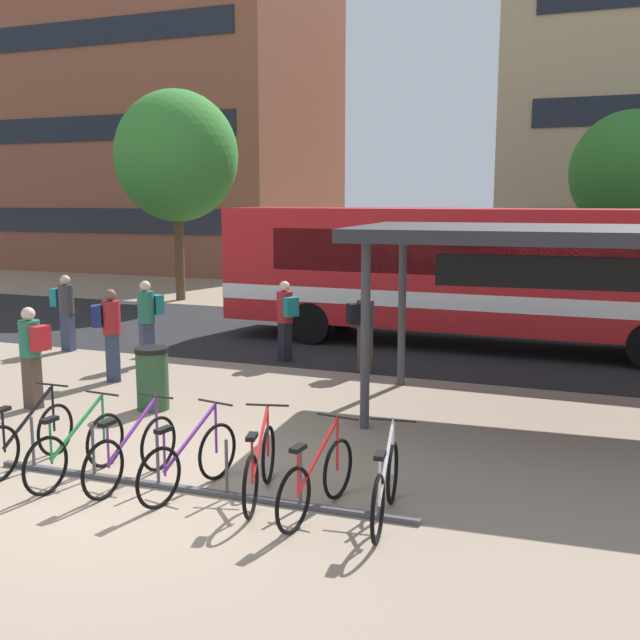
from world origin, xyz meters
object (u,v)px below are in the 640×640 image
at_px(parked_bicycle_black_0, 28,439).
at_px(trash_bin, 152,378).
at_px(parked_bicycle_purple_2, 132,454).
at_px(commuter_teal_pack_4, 148,316).
at_px(parked_bicycle_green_1, 77,450).
at_px(parked_bicycle_red_5, 317,481).
at_px(commuter_red_pack_6, 32,351).
at_px(street_tree_1, 177,157).
at_px(street_tree_0, 630,173).
at_px(commuter_navy_pack_0, 110,328).
at_px(commuter_teal_pack_3, 65,307).
at_px(commuter_black_pack_1, 363,324).
at_px(city_bus, 476,271).
at_px(commuter_teal_pack_2, 286,316).
at_px(parked_bicycle_purple_3, 189,461).
at_px(parked_bicycle_red_4, 260,467).
at_px(transit_shelter, 575,239).
at_px(parked_bicycle_white_6, 386,487).

xyz_separation_m(parked_bicycle_black_0, trash_bin, (-0.03, 2.87, 0.13)).
xyz_separation_m(parked_bicycle_purple_2, commuter_teal_pack_4, (-3.59, 5.72, 0.63)).
height_order(parked_bicycle_green_1, parked_bicycle_red_5, same).
height_order(commuter_red_pack_6, street_tree_1, street_tree_1).
distance_m(street_tree_0, street_tree_1, 14.40).
xyz_separation_m(commuter_navy_pack_0, street_tree_1, (-4.87, 10.42, 3.78)).
distance_m(parked_bicycle_red_5, trash_bin, 4.94).
distance_m(commuter_navy_pack_0, trash_bin, 2.29).
relative_size(commuter_teal_pack_3, commuter_teal_pack_4, 0.98).
height_order(parked_bicycle_black_0, commuter_black_pack_1, commuter_black_pack_1).
bearing_deg(parked_bicycle_black_0, parked_bicycle_purple_2, -90.50).
xyz_separation_m(city_bus, commuter_teal_pack_2, (-3.45, -3.09, -0.79)).
bearing_deg(commuter_navy_pack_0, street_tree_1, 80.83).
relative_size(commuter_teal_pack_4, street_tree_0, 0.29).
distance_m(parked_bicycle_purple_3, trash_bin, 3.72).
distance_m(parked_bicycle_purple_3, parked_bicycle_red_5, 1.62).
relative_size(commuter_teal_pack_2, street_tree_0, 0.28).
distance_m(parked_bicycle_green_1, commuter_black_pack_1, 6.98).
distance_m(parked_bicycle_red_4, commuter_teal_pack_2, 7.36).
relative_size(parked_bicycle_purple_3, parked_bicycle_red_4, 1.01).
bearing_deg(commuter_red_pack_6, transit_shelter, -155.16).
bearing_deg(commuter_navy_pack_0, parked_bicycle_green_1, -92.33).
bearing_deg(parked_bicycle_black_0, commuter_teal_pack_4, 18.73).
bearing_deg(trash_bin, street_tree_1, 119.60).
relative_size(parked_bicycle_purple_2, commuter_red_pack_6, 1.02).
distance_m(city_bus, commuter_teal_pack_4, 7.47).
bearing_deg(commuter_teal_pack_4, transit_shelter, 113.40).
distance_m(parked_bicycle_green_1, parked_bicycle_purple_3, 1.50).
bearing_deg(commuter_black_pack_1, parked_bicycle_white_6, -109.38).
height_order(parked_bicycle_red_4, street_tree_0, street_tree_0).
height_order(parked_bicycle_purple_2, street_tree_0, street_tree_0).
relative_size(parked_bicycle_green_1, commuter_teal_pack_4, 0.98).
xyz_separation_m(parked_bicycle_white_6, street_tree_0, (2.63, 17.61, 3.81)).
bearing_deg(parked_bicycle_red_5, parked_bicycle_green_1, 99.19).
xyz_separation_m(commuter_teal_pack_3, commuter_teal_pack_4, (2.52, -0.50, 0.02)).
xyz_separation_m(parked_bicycle_purple_2, parked_bicycle_red_5, (2.40, -0.02, 0.00)).
bearing_deg(parked_bicycle_red_4, commuter_teal_pack_3, 37.80).
bearing_deg(parked_bicycle_black_0, city_bus, -22.36).
bearing_deg(street_tree_1, parked_bicycle_red_5, -53.87).
bearing_deg(commuter_teal_pack_3, parked_bicycle_purple_3, -41.81).
height_order(city_bus, commuter_red_pack_6, city_bus).
height_order(parked_bicycle_black_0, commuter_teal_pack_2, commuter_teal_pack_2).
relative_size(commuter_teal_pack_3, street_tree_0, 0.28).
distance_m(parked_bicycle_red_5, commuter_teal_pack_4, 8.32).
distance_m(parked_bicycle_red_5, commuter_navy_pack_0, 7.20).
xyz_separation_m(parked_bicycle_green_1, commuter_red_pack_6, (-2.73, 2.33, 0.59)).
bearing_deg(commuter_black_pack_1, parked_bicycle_purple_3, -129.15).
bearing_deg(street_tree_0, parked_bicycle_red_4, -103.28).
distance_m(parked_bicycle_red_4, trash_bin, 4.24).
xyz_separation_m(parked_bicycle_green_1, commuter_teal_pack_4, (-2.88, 5.85, 0.63)).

